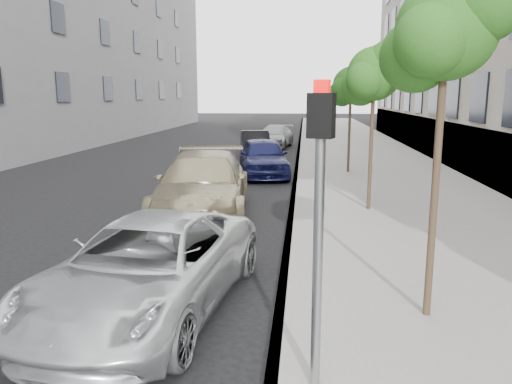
# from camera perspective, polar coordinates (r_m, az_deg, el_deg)

# --- Properties ---
(ground) EXTENTS (160.00, 160.00, 0.00)m
(ground) POSITION_cam_1_polar(r_m,az_deg,el_deg) (6.18, -9.65, -19.39)
(ground) COLOR black
(ground) RESTS_ON ground
(sidewalk) EXTENTS (6.40, 72.00, 0.14)m
(sidewalk) POSITION_cam_1_polar(r_m,az_deg,el_deg) (29.42, 11.07, 4.93)
(sidewalk) COLOR gray
(sidewalk) RESTS_ON ground
(curb) EXTENTS (0.15, 72.00, 0.14)m
(curb) POSITION_cam_1_polar(r_m,az_deg,el_deg) (29.29, 4.95, 5.07)
(curb) COLOR #9E9B93
(curb) RESTS_ON ground
(tree_near) EXTENTS (1.63, 1.43, 4.57)m
(tree_near) POSITION_cam_1_polar(r_m,az_deg,el_deg) (6.90, 21.14, 16.89)
(tree_near) COLOR #38281C
(tree_near) RESTS_ON sidewalk
(tree_mid) EXTENTS (1.70, 1.50, 4.33)m
(tree_mid) POSITION_cam_1_polar(r_m,az_deg,el_deg) (13.25, 13.48, 13.01)
(tree_mid) COLOR #38281C
(tree_mid) RESTS_ON sidewalk
(tree_far) EXTENTS (1.72, 1.52, 4.18)m
(tree_far) POSITION_cam_1_polar(r_m,az_deg,el_deg) (19.71, 10.88, 11.93)
(tree_far) COLOR #38281C
(tree_far) RESTS_ON sidewalk
(signal_pole) EXTENTS (0.28, 0.24, 3.11)m
(signal_pole) POSITION_cam_1_polar(r_m,az_deg,el_deg) (4.86, 7.23, -1.25)
(signal_pole) COLOR #939699
(signal_pole) RESTS_ON sidewalk
(minivan) EXTENTS (2.86, 5.12, 1.35)m
(minivan) POSITION_cam_1_polar(r_m,az_deg,el_deg) (7.41, -12.20, -8.41)
(minivan) COLOR silver
(minivan) RESTS_ON ground
(suv) EXTENTS (2.81, 5.79, 1.62)m
(suv) POSITION_cam_1_polar(r_m,az_deg,el_deg) (12.95, -6.09, 0.76)
(suv) COLOR tan
(suv) RESTS_ON ground
(sedan_blue) EXTENTS (2.46, 4.59, 1.49)m
(sedan_blue) POSITION_cam_1_polar(r_m,az_deg,el_deg) (19.30, 0.82, 4.01)
(sedan_blue) COLOR #111339
(sedan_blue) RESTS_ON ground
(sedan_black) EXTENTS (2.02, 4.16, 1.31)m
(sedan_black) POSITION_cam_1_polar(r_m,az_deg,el_deg) (25.29, -0.11, 5.50)
(sedan_black) COLOR black
(sedan_black) RESTS_ON ground
(sedan_rear) EXTENTS (2.37, 4.64, 1.29)m
(sedan_rear) POSITION_cam_1_polar(r_m,az_deg,el_deg) (30.02, 2.13, 6.35)
(sedan_rear) COLOR #93969A
(sedan_rear) RESTS_ON ground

